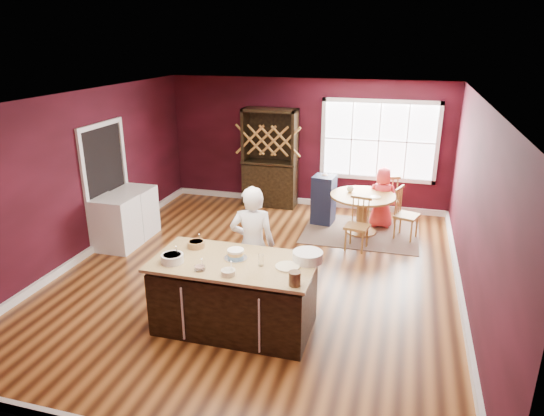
{
  "coord_description": "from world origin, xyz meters",
  "views": [
    {
      "loc": [
        2.04,
        -6.47,
        3.5
      ],
      "look_at": [
        0.17,
        0.17,
        1.05
      ],
      "focal_mm": 32.0,
      "sensor_mm": 36.0,
      "label": 1
    }
  ],
  "objects": [
    {
      "name": "chair_south",
      "position": [
        1.36,
        1.35,
        0.46
      ],
      "size": [
        0.45,
        0.43,
        0.93
      ],
      "primitive_type": null,
      "rotation": [
        0.0,
        0.0,
        -0.17
      ],
      "color": "olive",
      "rests_on": "ground"
    },
    {
      "name": "room_shell",
      "position": [
        0.0,
        0.0,
        1.35
      ],
      "size": [
        7.0,
        7.0,
        7.0
      ],
      "color": "brown",
      "rests_on": "ground"
    },
    {
      "name": "seated_woman",
      "position": [
        1.69,
        2.55,
        0.59
      ],
      "size": [
        0.58,
        0.39,
        1.18
      ],
      "primitive_type": "imported",
      "rotation": [
        0.0,
        0.0,
        3.16
      ],
      "color": "#E4353D",
      "rests_on": "ground"
    },
    {
      "name": "high_chair",
      "position": [
        0.58,
        2.45,
        0.5
      ],
      "size": [
        0.45,
        0.45,
        1.01
      ],
      "primitive_type": null,
      "rotation": [
        0.0,
        0.0,
        -0.12
      ],
      "color": "black",
      "rests_on": "ground"
    },
    {
      "name": "toddler",
      "position": [
        0.61,
        2.48,
        0.81
      ],
      "size": [
        0.18,
        0.14,
        0.26
      ],
      "primitive_type": null,
      "color": "#8CA5BF",
      "rests_on": "high_chair"
    },
    {
      "name": "layer_cake",
      "position": [
        0.15,
        -1.38,
        0.98
      ],
      "size": [
        0.29,
        0.29,
        0.12
      ],
      "primitive_type": null,
      "color": "white",
      "rests_on": "kitchen_island"
    },
    {
      "name": "baker",
      "position": [
        0.16,
        -0.77,
        0.84
      ],
      "size": [
        0.68,
        0.52,
        1.67
      ],
      "primitive_type": "imported",
      "rotation": [
        0.0,
        0.0,
        3.35
      ],
      "color": "white",
      "rests_on": "ground"
    },
    {
      "name": "hutch",
      "position": [
        -0.73,
        3.22,
        1.05
      ],
      "size": [
        1.14,
        0.48,
        2.1
      ],
      "primitive_type": "cube",
      "color": "#321B0D",
      "rests_on": "ground"
    },
    {
      "name": "bowl_pink",
      "position": [
        -0.15,
        -1.8,
        0.94
      ],
      "size": [
        0.14,
        0.14,
        0.05
      ],
      "primitive_type": "cylinder",
      "color": "silver",
      "rests_on": "kitchen_island"
    },
    {
      "name": "doorway",
      "position": [
        -2.97,
        0.6,
        1.02
      ],
      "size": [
        0.08,
        1.26,
        2.13
      ],
      "primitive_type": null,
      "color": "white",
      "rests_on": "room_shell"
    },
    {
      "name": "table_cup",
      "position": [
        1.11,
        2.25,
        0.8
      ],
      "size": [
        0.13,
        0.13,
        0.1
      ],
      "primitive_type": "imported",
      "rotation": [
        0.0,
        0.0,
        0.03
      ],
      "color": "white",
      "rests_on": "dining_table"
    },
    {
      "name": "washer",
      "position": [
        -2.64,
        0.28,
        0.46
      ],
      "size": [
        0.64,
        0.62,
        0.92
      ],
      "primitive_type": "cube",
      "color": "white",
      "rests_on": "ground"
    },
    {
      "name": "stoneware_crock",
      "position": [
        1.0,
        -1.85,
        1.0
      ],
      "size": [
        0.14,
        0.14,
        0.16
      ],
      "primitive_type": "cylinder",
      "color": "brown",
      "rests_on": "kitchen_island"
    },
    {
      "name": "chair_east",
      "position": [
        2.17,
        2.08,
        0.48
      ],
      "size": [
        0.49,
        0.5,
        0.97
      ],
      "primitive_type": null,
      "rotation": [
        0.0,
        0.0,
        1.26
      ],
      "color": "brown",
      "rests_on": "ground"
    },
    {
      "name": "dryer",
      "position": [
        -2.64,
        0.92,
        0.45
      ],
      "size": [
        0.62,
        0.6,
        0.9
      ],
      "primitive_type": "cube",
      "color": "silver",
      "rests_on": "ground"
    },
    {
      "name": "drinking_glass",
      "position": [
        0.5,
        -1.49,
        0.99
      ],
      "size": [
        0.07,
        0.07,
        0.15
      ],
      "primitive_type": "cylinder",
      "color": "white",
      "rests_on": "kitchen_island"
    },
    {
      "name": "bowl_yellow",
      "position": [
        -0.46,
        -1.21,
        0.96
      ],
      "size": [
        0.22,
        0.22,
        0.08
      ],
      "primitive_type": "cylinder",
      "color": "olive",
      "rests_on": "kitchen_island"
    },
    {
      "name": "chair_north",
      "position": [
        1.74,
        2.83,
        0.5
      ],
      "size": [
        0.55,
        0.54,
        1.0
      ],
      "primitive_type": null,
      "rotation": [
        0.0,
        0.0,
        3.58
      ],
      "color": "brown",
      "rests_on": "ground"
    },
    {
      "name": "kitchen_island",
      "position": [
        0.15,
        -1.46,
        0.44
      ],
      "size": [
        1.99,
        1.04,
        0.92
      ],
      "color": "black",
      "rests_on": "ground"
    },
    {
      "name": "table_plate",
      "position": [
        1.6,
        2.03,
        0.76
      ],
      "size": [
        0.2,
        0.2,
        0.02
      ],
      "primitive_type": "cylinder",
      "color": "beige",
      "rests_on": "dining_table"
    },
    {
      "name": "white_tub",
      "position": [
        1.01,
        -1.22,
        0.98
      ],
      "size": [
        0.37,
        0.37,
        0.13
      ],
      "primitive_type": "cylinder",
      "color": "silver",
      "rests_on": "kitchen_island"
    },
    {
      "name": "dining_table",
      "position": [
        1.36,
        2.13,
        0.53
      ],
      "size": [
        1.2,
        1.2,
        0.75
      ],
      "color": "brown",
      "rests_on": "ground"
    },
    {
      "name": "bowl_olive",
      "position": [
        0.21,
        -1.82,
        0.95
      ],
      "size": [
        0.17,
        0.17,
        0.06
      ],
      "primitive_type": "cylinder",
      "color": "white",
      "rests_on": "kitchen_island"
    },
    {
      "name": "dinner_plate",
      "position": [
        0.82,
        -1.45,
        0.93
      ],
      "size": [
        0.29,
        0.29,
        0.02
      ],
      "primitive_type": "cylinder",
      "color": "beige",
      "rests_on": "kitchen_island"
    },
    {
      "name": "window",
      "position": [
        1.5,
        3.47,
        1.5
      ],
      "size": [
        2.36,
        0.1,
        1.66
      ],
      "primitive_type": null,
      "color": "white",
      "rests_on": "room_shell"
    },
    {
      "name": "rug",
      "position": [
        1.36,
        2.13,
        0.01
      ],
      "size": [
        2.12,
        1.64,
        0.01
      ],
      "primitive_type": "cube",
      "rotation": [
        0.0,
        0.0,
        0.0
      ],
      "color": "brown",
      "rests_on": "ground"
    },
    {
      "name": "bowl_blue",
      "position": [
        -0.55,
        -1.69,
        0.97
      ],
      "size": [
        0.27,
        0.27,
        0.1
      ],
      "primitive_type": "cylinder",
      "color": "beige",
      "rests_on": "kitchen_island"
    }
  ]
}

